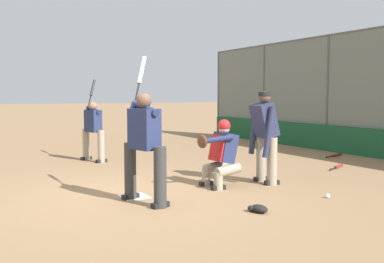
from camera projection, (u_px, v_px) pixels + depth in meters
The scene contains 10 objects.
ground_plane at pixel (135, 197), 7.37m from camera, with size 160.00×160.00×0.00m, color #93704C.
home_plate_marker at pixel (135, 197), 7.37m from camera, with size 0.43×0.43×0.01m, color white.
batter_at_plate at pixel (144, 144), 6.88m from camera, with size 1.17×0.58×2.32m.
catcher_behind_plate at pixel (220, 152), 8.13m from camera, with size 0.65×0.75×1.23m.
umpire_home at pixel (265, 134), 8.46m from camera, with size 0.70×0.48×1.74m.
batter_on_deck at pixel (93, 129), 11.28m from camera, with size 1.08×0.54×2.08m.
spare_bat_by_padding at pixel (336, 155), 12.22m from camera, with size 0.33×0.85×0.07m.
spare_bat_third_base_side at pixel (338, 167), 10.26m from camera, with size 0.38×0.75×0.07m.
fielding_glove_on_dirt at pixel (258, 209), 6.40m from camera, with size 0.30×0.23×0.11m.
baseball_loose at pixel (328, 196), 7.27m from camera, with size 0.07×0.07×0.07m, color white.
Camera 1 is at (-6.82, 2.66, 1.67)m, focal length 42.00 mm.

